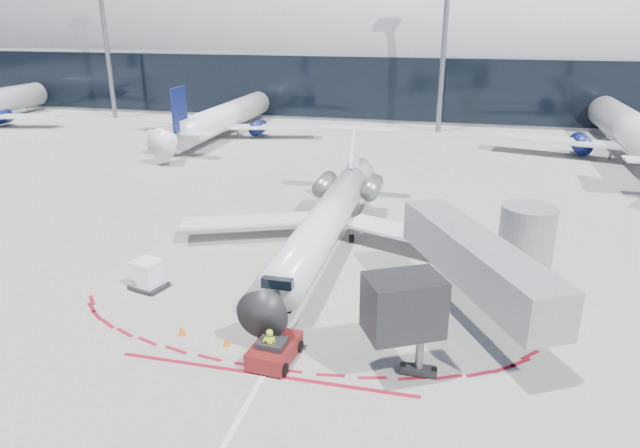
% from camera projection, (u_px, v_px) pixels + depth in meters
% --- Properties ---
extents(ground, '(260.00, 260.00, 0.00)m').
position_uv_depth(ground, '(323.00, 270.00, 36.13)').
color(ground, gray).
rests_on(ground, ground).
extents(apron_centerline, '(0.25, 40.00, 0.01)m').
position_uv_depth(apron_centerline, '(330.00, 258.00, 37.96)').
color(apron_centerline, silver).
rests_on(apron_centerline, ground).
extents(apron_stop_bar, '(14.00, 0.25, 0.01)m').
position_uv_depth(apron_stop_bar, '(264.00, 374.00, 25.64)').
color(apron_stop_bar, maroon).
rests_on(apron_stop_bar, ground).
extents(terminal_building, '(150.00, 24.15, 24.00)m').
position_uv_depth(terminal_building, '(415.00, 59.00, 92.47)').
color(terminal_building, gray).
rests_on(terminal_building, ground).
extents(jet_bridge, '(10.03, 15.20, 4.90)m').
position_uv_depth(jet_bridge, '(489.00, 260.00, 30.19)').
color(jet_bridge, gray).
rests_on(jet_bridge, ground).
extents(light_mast_west, '(0.70, 0.70, 25.00)m').
position_uv_depth(light_mast_west, '(105.00, 34.00, 85.54)').
color(light_mast_west, slate).
rests_on(light_mast_west, ground).
extents(light_mast_centre, '(0.70, 0.70, 25.00)m').
position_uv_depth(light_mast_centre, '(445.00, 37.00, 74.51)').
color(light_mast_centre, slate).
rests_on(light_mast_centre, ground).
extents(regional_jet, '(21.53, 26.55, 6.65)m').
position_uv_depth(regional_jet, '(329.00, 217.00, 39.00)').
color(regional_jet, silver).
rests_on(regional_jet, ground).
extents(pushback_tug, '(2.18, 4.66, 1.19)m').
position_uv_depth(pushback_tug, '(274.00, 350.00, 26.57)').
color(pushback_tug, '#50110B').
rests_on(pushback_tug, ground).
extents(ramp_worker, '(0.78, 0.60, 1.92)m').
position_uv_depth(ramp_worker, '(270.00, 347.00, 25.98)').
color(ramp_worker, '#A9D716').
rests_on(ramp_worker, ground).
extents(uld_container, '(2.25, 2.04, 1.79)m').
position_uv_depth(uld_container, '(148.00, 275.00, 33.42)').
color(uld_container, black).
rests_on(uld_container, ground).
extents(safety_cone_left, '(0.38, 0.38, 0.53)m').
position_uv_depth(safety_cone_left, '(182.00, 330.00, 28.72)').
color(safety_cone_left, '#FF6605').
rests_on(safety_cone_left, ground).
extents(safety_cone_right, '(0.34, 0.34, 0.47)m').
position_uv_depth(safety_cone_right, '(226.00, 342.00, 27.78)').
color(safety_cone_right, '#FF6605').
rests_on(safety_cone_right, ground).
extents(bg_airliner_1, '(30.14, 31.91, 9.75)m').
position_uv_depth(bg_airliner_1, '(225.00, 98.00, 74.97)').
color(bg_airliner_1, silver).
rests_on(bg_airliner_1, ground).
extents(bg_airliner_2, '(35.85, 37.96, 11.60)m').
position_uv_depth(bg_airliner_2, '(640.00, 107.00, 62.17)').
color(bg_airliner_2, silver).
rests_on(bg_airliner_2, ground).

